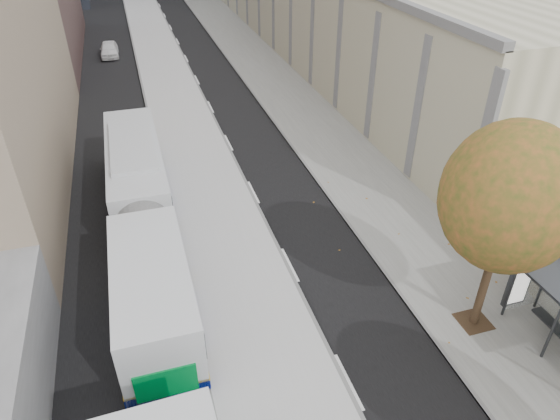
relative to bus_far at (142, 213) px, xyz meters
name	(u,v)px	position (x,y,z in m)	size (l,w,h in m)	color
bus_platform	(180,115)	(3.25, 13.73, -1.48)	(4.25, 150.00, 0.15)	silver
sidewalk	(293,103)	(11.25, 13.73, -1.51)	(4.75, 150.00, 0.08)	gray
tree_c	(510,198)	(10.72, -8.27, 3.70)	(4.20, 4.20, 7.28)	black
bus_far	(142,213)	(0.00, 0.00, 0.00)	(2.55, 17.06, 2.84)	silver
distant_car	(109,49)	(-0.97, 29.39, -0.91)	(1.51, 3.75, 1.28)	white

